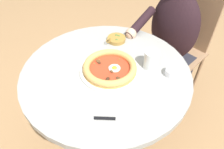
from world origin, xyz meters
TOP-DOWN VIEW (x-y plane):
  - ground_plane at (0.00, 0.00)m, footprint 6.00×6.00m
  - dining_table at (0.00, 0.00)m, footprint 0.88×0.88m
  - pizza_on_plate at (-0.02, -0.00)m, footprint 0.31×0.31m
  - water_glass at (-0.23, -0.06)m, footprint 0.08×0.08m
  - steak_knife at (-0.01, 0.30)m, footprint 0.22×0.03m
  - ramekin_capers at (-0.34, -0.01)m, footprint 0.07×0.07m
  - olive_pan at (-0.02, -0.27)m, footprint 0.11×0.12m
  - diner_person at (-0.38, -0.51)m, footprint 0.54×0.43m
  - cafe_chair_diner at (-0.48, -0.62)m, footprint 0.58×0.58m

SIDE VIEW (x-z plane):
  - ground_plane at x=0.00m, z-range -0.02..0.00m
  - diner_person at x=-0.38m, z-range -0.07..1.05m
  - cafe_chair_diner at x=-0.48m, z-range 0.08..0.97m
  - dining_table at x=0.00m, z-range 0.21..0.93m
  - steak_knife at x=-0.01m, z-range 0.71..0.72m
  - olive_pan at x=-0.02m, z-range 0.70..0.75m
  - ramekin_capers at x=-0.34m, z-range 0.72..0.75m
  - pizza_on_plate at x=-0.02m, z-range 0.71..0.76m
  - water_glass at x=-0.23m, z-range 0.71..0.81m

